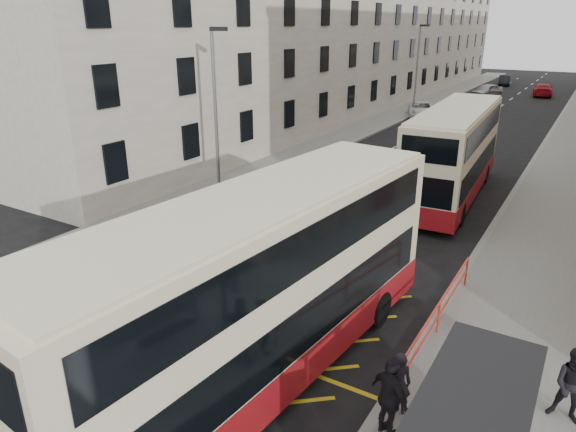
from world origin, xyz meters
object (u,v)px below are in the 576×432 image
Objects in this scene: pedestrian_near at (398,383)px; street_lamp_far at (418,64)px; car_red at (543,90)px; double_decker_front at (260,291)px; car_silver at (486,91)px; street_lamp_near at (216,107)px; pedestrian_far at (390,398)px; pedestrian_mid at (574,386)px; car_dark at (504,80)px; white_van at (421,110)px; double_decker_rear at (454,153)px.

street_lamp_far is at bearing -95.51° from pedestrian_near.
car_red is at bearing 66.10° from street_lamp_far.
car_silver is (-5.83, 56.05, -1.65)m from double_decker_front.
pedestrian_far is at bearing -39.64° from street_lamp_near.
street_lamp_near reaches higher than double_decker_front.
pedestrian_mid is 59.07m from car_red.
car_silver is 14.35m from car_dark.
street_lamp_far is 1.58× the size of white_van.
pedestrian_far reaches higher than car_silver.
car_red reaches higher than white_van.
double_decker_front is 2.42× the size of white_van.
street_lamp_near is 0.69× the size of double_decker_rear.
pedestrian_far reaches higher than pedestrian_near.
street_lamp_far is 41.99m from pedestrian_near.
pedestrian_mid is 0.95× the size of pedestrian_far.
double_decker_rear is at bearing -49.45° from pedestrian_far.
street_lamp_near is 16.98m from pedestrian_far.
double_decker_rear reaches higher than pedestrian_near.
pedestrian_mid is 4.03m from pedestrian_far.
street_lamp_far is 4.32m from white_van.
car_silver is (-6.11, 39.54, -1.52)m from double_decker_rear.
double_decker_rear is 6.43× the size of pedestrian_mid.
pedestrian_mid is 0.43× the size of car_dark.
double_decker_front is at bearing -47.57° from street_lamp_near.
double_decker_front is 16.51m from double_decker_rear.
pedestrian_near reaches higher than car_silver.
pedestrian_near is 70.64m from car_dark.
car_silver is at bearing 77.35° from street_lamp_far.
pedestrian_far is 40.92m from white_van.
car_dark is (-9.56, 69.99, -0.24)m from pedestrian_near.
pedestrian_mid is at bearing -88.39° from white_van.
pedestrian_mid is 69.50m from car_dark.
pedestrian_near is 0.31× the size of car_red.
double_decker_rear is 17.18m from pedestrian_far.
double_decker_front is 56.38m from car_silver.
street_lamp_near reaches higher than pedestrian_far.
pedestrian_mid is at bearing 22.61° from double_decker_front.
double_decker_rear is at bearing -89.56° from white_van.
white_van is 1.21× the size of car_dark.
street_lamp_far is 1.91× the size of car_dark.
street_lamp_near reaches higher than white_van.
car_red is (5.54, 4.70, -0.06)m from car_silver.
double_decker_front reaches higher than car_red.
car_dark is (3.14, 60.14, -3.95)m from street_lamp_near.
street_lamp_far reaches higher than car_red.
car_dark is 11.33m from car_red.
car_dark is at bearing -105.41° from pedestrian_near.
pedestrian_mid is at bearing -27.02° from street_lamp_near.
car_red is at bearing -67.42° from car_dark.
street_lamp_far is 4.25× the size of pedestrian_far.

